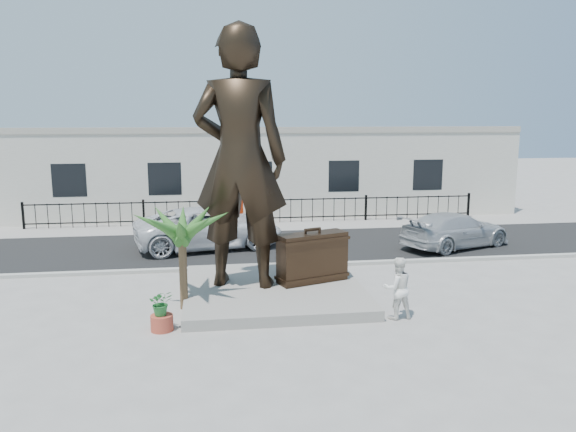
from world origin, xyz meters
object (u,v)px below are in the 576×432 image
suitcase (312,257)px  car_white (209,228)px  statue (240,159)px  tourist (397,288)px

suitcase → car_white: bearing=97.5°
statue → suitcase: bearing=-165.8°
tourist → car_white: (-4.89, 8.75, -0.00)m
statue → tourist: 5.73m
statue → car_white: statue is taller
tourist → car_white: 10.02m
car_white → tourist: bearing=-162.4°
statue → tourist: (3.94, -2.63, -3.22)m
tourist → statue: bearing=-38.5°
car_white → suitcase: bearing=-164.7°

